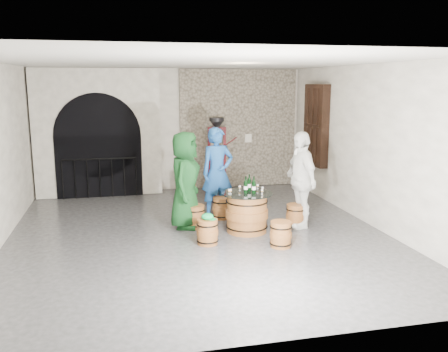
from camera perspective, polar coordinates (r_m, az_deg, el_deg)
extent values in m
plane|color=#303033|center=(9.13, -3.11, -6.94)|extent=(8.00, 8.00, 0.00)
plane|color=silver|center=(12.70, -6.25, 5.51)|extent=(8.00, 0.00, 8.00)
plane|color=silver|center=(4.94, 4.55, -3.33)|extent=(8.00, 0.00, 8.00)
plane|color=silver|center=(9.96, 17.09, 3.55)|extent=(0.00, 8.00, 8.00)
plane|color=beige|center=(8.69, -3.34, 13.56)|extent=(8.00, 8.00, 0.00)
cube|color=gray|center=(12.97, 1.74, 5.69)|extent=(3.20, 0.12, 3.18)
cube|color=silver|center=(12.38, -14.91, 5.06)|extent=(3.10, 0.50, 3.18)
cube|color=black|center=(12.23, -14.76, 1.09)|extent=(2.10, 0.03, 1.55)
cylinder|color=black|center=(12.12, -14.94, 4.70)|extent=(2.10, 0.03, 2.10)
cylinder|color=black|center=(12.13, -14.82, 1.99)|extent=(1.79, 0.04, 0.04)
cylinder|color=black|center=(12.28, -18.86, -0.45)|extent=(0.02, 0.02, 0.98)
cylinder|color=black|center=(12.25, -17.48, -0.39)|extent=(0.02, 0.02, 0.98)
cylinder|color=black|center=(12.23, -16.10, -0.33)|extent=(0.02, 0.02, 0.98)
cylinder|color=black|center=(12.22, -14.70, -0.28)|extent=(0.02, 0.02, 0.98)
cylinder|color=black|center=(12.21, -13.31, -0.22)|extent=(0.02, 0.02, 0.98)
cylinder|color=black|center=(12.21, -11.91, -0.16)|extent=(0.02, 0.02, 0.98)
cylinder|color=black|center=(12.22, -10.52, -0.10)|extent=(0.02, 0.02, 0.98)
cube|color=black|center=(12.02, 11.01, 6.02)|extent=(0.20, 1.10, 2.00)
cube|color=black|center=(12.00, 10.79, 6.02)|extent=(0.06, 0.88, 1.76)
cube|color=black|center=(12.01, 10.93, 6.02)|extent=(0.22, 0.92, 0.06)
cube|color=black|center=(11.75, 11.49, 5.89)|extent=(0.22, 0.06, 1.80)
cube|color=black|center=(12.01, 10.93, 6.02)|extent=(0.22, 0.06, 1.80)
cube|color=black|center=(12.28, 10.38, 6.14)|extent=(0.22, 0.06, 1.80)
cylinder|color=brown|center=(9.16, 2.76, -4.51)|extent=(0.77, 0.77, 0.73)
cylinder|color=brown|center=(9.16, 2.76, -4.51)|extent=(0.82, 0.82, 0.16)
torus|color=black|center=(9.23, 2.74, -5.99)|extent=(0.82, 0.82, 0.02)
torus|color=black|center=(9.09, 2.77, -3.01)|extent=(0.82, 0.82, 0.02)
cylinder|color=brown|center=(9.06, 2.78, -2.24)|extent=(0.78, 0.78, 0.02)
cylinder|color=black|center=(9.06, 2.78, -2.09)|extent=(1.00, 1.00, 0.01)
cylinder|color=brown|center=(9.44, -3.46, -4.94)|extent=(0.36, 0.36, 0.44)
cylinder|color=brown|center=(9.44, -3.46, -4.94)|extent=(0.38, 0.38, 0.10)
torus|color=black|center=(9.48, -3.45, -5.81)|extent=(0.40, 0.40, 0.02)
torus|color=black|center=(9.40, -3.47, -4.07)|extent=(0.40, 0.40, 0.02)
cylinder|color=brown|center=(9.38, -3.48, -3.60)|extent=(0.37, 0.37, 0.02)
cylinder|color=brown|center=(10.06, -0.32, -3.90)|extent=(0.36, 0.36, 0.44)
cylinder|color=brown|center=(10.06, -0.32, -3.90)|extent=(0.38, 0.38, 0.10)
torus|color=black|center=(10.10, -0.32, -4.72)|extent=(0.40, 0.40, 0.02)
torus|color=black|center=(10.02, -0.32, -3.08)|extent=(0.40, 0.40, 0.02)
cylinder|color=brown|center=(10.00, -0.32, -2.63)|extent=(0.37, 0.37, 0.02)
cylinder|color=brown|center=(9.58, 8.61, -4.80)|extent=(0.36, 0.36, 0.44)
cylinder|color=brown|center=(9.58, 8.61, -4.80)|extent=(0.38, 0.38, 0.10)
torus|color=black|center=(9.63, 8.58, -5.65)|extent=(0.40, 0.40, 0.02)
torus|color=black|center=(9.54, 8.63, -3.94)|extent=(0.40, 0.40, 0.02)
cylinder|color=brown|center=(9.52, 8.65, -3.47)|extent=(0.37, 0.37, 0.02)
cylinder|color=brown|center=(8.41, 6.85, -7.03)|extent=(0.36, 0.36, 0.44)
cylinder|color=brown|center=(8.41, 6.85, -7.03)|extent=(0.38, 0.38, 0.10)
torus|color=black|center=(8.46, 6.82, -7.99)|extent=(0.40, 0.40, 0.02)
torus|color=black|center=(8.36, 6.87, -6.06)|extent=(0.40, 0.40, 0.02)
cylinder|color=brown|center=(8.34, 6.88, -5.53)|extent=(0.37, 0.37, 0.02)
cylinder|color=brown|center=(8.49, -2.00, -6.78)|extent=(0.36, 0.36, 0.44)
cylinder|color=brown|center=(8.49, -2.00, -6.78)|extent=(0.38, 0.38, 0.10)
torus|color=black|center=(8.54, -1.99, -7.73)|extent=(0.40, 0.40, 0.02)
torus|color=black|center=(8.45, -2.01, -5.81)|extent=(0.40, 0.40, 0.02)
cylinder|color=brown|center=(8.42, -2.01, -5.29)|extent=(0.37, 0.37, 0.02)
ellipsoid|color=#0D9141|center=(8.41, -2.01, -4.90)|extent=(0.22, 0.22, 0.12)
cylinder|color=#0D9141|center=(8.41, -1.43, -5.24)|extent=(0.14, 0.14, 0.01)
imported|color=#103B18|center=(9.32, -4.71, -0.50)|extent=(0.91, 1.09, 1.91)
imported|color=#1A4B91|center=(10.05, -0.80, 0.40)|extent=(0.76, 0.56, 1.92)
imported|color=white|center=(9.45, 9.20, -0.45)|extent=(0.53, 1.15, 1.91)
cylinder|color=black|center=(9.02, 2.64, -1.36)|extent=(0.07, 0.07, 0.22)
cylinder|color=white|center=(9.03, 2.64, -1.43)|extent=(0.08, 0.08, 0.06)
cone|color=black|center=(9.00, 2.64, -0.59)|extent=(0.07, 0.07, 0.05)
cylinder|color=black|center=(8.99, 2.65, -0.24)|extent=(0.03, 0.03, 0.07)
cylinder|color=black|center=(9.01, 3.61, -1.39)|extent=(0.07, 0.07, 0.22)
cylinder|color=white|center=(9.02, 3.60, -1.45)|extent=(0.08, 0.08, 0.06)
cone|color=black|center=(8.99, 3.62, -0.61)|extent=(0.07, 0.07, 0.05)
cylinder|color=black|center=(8.98, 3.62, -0.27)|extent=(0.03, 0.03, 0.07)
cylinder|color=black|center=(9.22, 3.05, -1.10)|extent=(0.07, 0.07, 0.22)
cylinder|color=white|center=(9.22, 3.05, -1.16)|extent=(0.08, 0.08, 0.06)
cone|color=black|center=(9.19, 3.06, -0.34)|extent=(0.07, 0.07, 0.05)
cylinder|color=black|center=(9.18, 3.06, 0.00)|extent=(0.03, 0.03, 0.07)
cylinder|color=brown|center=(11.91, -4.49, -1.13)|extent=(0.43, 0.43, 0.61)
cylinder|color=brown|center=(11.91, -4.49, -1.13)|extent=(0.46, 0.46, 0.13)
torus|color=black|center=(11.96, -4.47, -2.10)|extent=(0.47, 0.47, 0.02)
torus|color=black|center=(11.87, -4.50, -0.15)|extent=(0.47, 0.47, 0.02)
cylinder|color=brown|center=(11.85, -4.51, 0.36)|extent=(0.44, 0.44, 0.02)
cube|color=#540E15|center=(12.72, -0.84, -1.48)|extent=(0.59, 0.51, 0.10)
cube|color=#540E15|center=(12.54, -0.85, 2.94)|extent=(0.52, 0.38, 0.12)
cube|color=#540E15|center=(12.47, -0.86, 5.73)|extent=(0.49, 0.20, 0.07)
cylinder|color=black|center=(12.61, -0.85, 1.01)|extent=(0.06, 0.06, 1.02)
cylinder|color=black|center=(12.45, -0.86, 6.81)|extent=(0.39, 0.39, 0.09)
cone|color=black|center=(12.46, -0.86, 6.25)|extent=(0.39, 0.39, 0.20)
cube|color=#540E15|center=(12.56, -1.78, 2.15)|extent=(0.08, 0.08, 1.64)
cube|color=#540E15|center=(12.58, 0.08, 2.17)|extent=(0.08, 0.08, 1.64)
cylinder|color=#540E15|center=(12.49, 0.56, 4.00)|extent=(0.44, 0.10, 0.32)
cube|color=silver|center=(12.99, 2.90, 4.58)|extent=(0.18, 0.10, 0.22)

